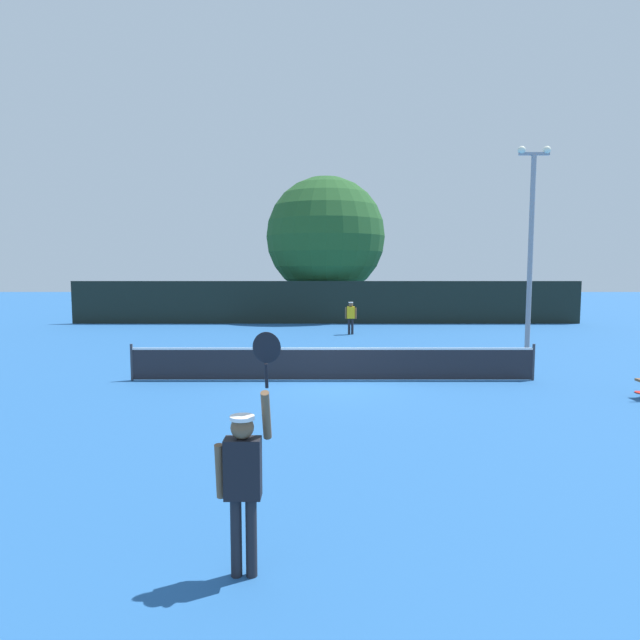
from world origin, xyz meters
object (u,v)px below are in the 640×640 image
(player_receiving, at_px, (350,315))
(large_tree, at_px, (325,237))
(tennis_ball, at_px, (263,414))
(light_pole, at_px, (531,238))
(parked_car_near, at_px, (214,301))
(player_serving, at_px, (244,470))

(player_receiving, xyz_separation_m, large_tree, (-1.16, 8.61, 4.33))
(player_receiving, bearing_deg, tennis_ball, 79.37)
(light_pole, distance_m, parked_car_near, 26.40)
(tennis_ball, xyz_separation_m, large_tree, (1.62, 23.40, 5.27))
(player_receiving, bearing_deg, light_pole, 132.14)
(large_tree, bearing_deg, parked_car_near, 146.39)
(parked_car_near, bearing_deg, tennis_ball, -71.61)
(player_serving, height_order, player_receiving, player_serving)
(large_tree, xyz_separation_m, parked_car_near, (-8.36, 5.56, -4.53))
(tennis_ball, relative_size, large_tree, 0.01)
(player_receiving, distance_m, parked_car_near, 17.07)
(player_serving, bearing_deg, parked_car_near, 101.56)
(player_receiving, relative_size, tennis_ball, 23.60)
(player_receiving, xyz_separation_m, tennis_ball, (-2.77, -14.78, -0.94))
(parked_car_near, bearing_deg, large_tree, -28.34)
(tennis_ball, distance_m, light_pole, 12.73)
(tennis_ball, bearing_deg, light_pole, 41.90)
(player_receiving, height_order, large_tree, large_tree)
(player_serving, xyz_separation_m, large_tree, (1.16, 29.67, 4.15))
(light_pole, relative_size, large_tree, 0.83)
(player_serving, xyz_separation_m, tennis_ball, (-0.46, 6.27, -1.12))
(player_serving, bearing_deg, player_receiving, 83.72)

